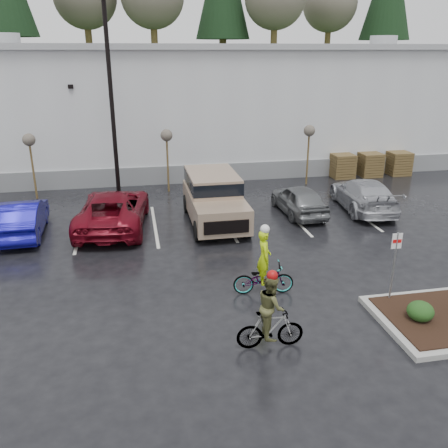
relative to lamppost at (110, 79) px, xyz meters
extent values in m
plane|color=black|center=(4.00, -12.00, -5.69)|extent=(120.00, 120.00, 0.00)
cube|color=silver|center=(4.00, 10.00, -2.19)|extent=(60.00, 15.00, 7.00)
cube|color=slate|center=(4.00, 2.45, -5.19)|extent=(60.00, 0.12, 1.00)
cube|color=#999B9E|center=(4.00, 10.00, 1.36)|extent=(60.50, 15.50, 0.30)
cube|color=#1E3B18|center=(4.00, 33.00, -2.69)|extent=(80.00, 25.00, 6.00)
cylinder|color=black|center=(0.00, 0.00, -1.19)|extent=(0.20, 0.20, 9.00)
cylinder|color=#503D20|center=(-4.00, 1.00, -4.29)|extent=(0.10, 0.10, 2.80)
sphere|color=#4E453E|center=(-4.00, 1.00, -2.79)|extent=(0.60, 0.60, 0.60)
cylinder|color=#503D20|center=(2.50, 1.00, -4.29)|extent=(0.10, 0.10, 2.80)
sphere|color=#4E453E|center=(2.50, 1.00, -2.79)|extent=(0.60, 0.60, 0.60)
cylinder|color=#503D20|center=(10.00, 1.00, -4.29)|extent=(0.10, 0.10, 2.80)
sphere|color=#4E453E|center=(10.00, 1.00, -2.79)|extent=(0.60, 0.60, 0.60)
cube|color=#503D20|center=(12.50, 2.00, -5.01)|extent=(1.20, 1.20, 1.35)
cube|color=#503D20|center=(14.20, 2.00, -5.01)|extent=(1.20, 1.20, 1.35)
cube|color=#503D20|center=(16.00, 2.00, -5.01)|extent=(1.20, 1.20, 1.35)
ellipsoid|color=#173813|center=(8.00, -13.00, -5.27)|extent=(0.70, 0.70, 0.52)
cylinder|color=gray|center=(7.80, -11.80, -4.59)|extent=(0.05, 0.05, 2.20)
cube|color=white|center=(7.80, -11.80, -3.74)|extent=(0.30, 0.02, 0.45)
cube|color=red|center=(7.80, -11.81, -3.74)|extent=(0.26, 0.02, 0.10)
imported|color=#0E0B7C|center=(-3.62, -4.03, -4.98)|extent=(1.67, 4.32, 1.40)
imported|color=maroon|center=(-0.13, -3.87, -4.91)|extent=(3.16, 5.81, 1.55)
imported|color=slate|center=(7.89, -3.68, -5.02)|extent=(1.71, 3.94, 1.32)
imported|color=#B4B6BC|center=(10.99, -3.63, -4.98)|extent=(2.54, 5.09, 1.42)
imported|color=#3F3F44|center=(4.39, -10.50, -5.21)|extent=(1.87, 0.83, 0.95)
imported|color=#ADD80C|center=(4.39, -10.50, -4.50)|extent=(0.46, 0.65, 1.66)
sphere|color=silver|center=(4.39, -10.50, -3.62)|extent=(0.27, 0.27, 0.27)
imported|color=#3F3F44|center=(3.82, -13.21, -5.18)|extent=(1.63, 0.54, 1.00)
imported|color=#4E4F2A|center=(3.82, -13.21, -4.54)|extent=(0.46, 0.79, 1.58)
sphere|color=#990C0C|center=(3.82, -13.21, -3.73)|extent=(0.26, 0.26, 0.26)
camera|label=1|loc=(0.81, -22.75, 1.22)|focal=38.00mm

